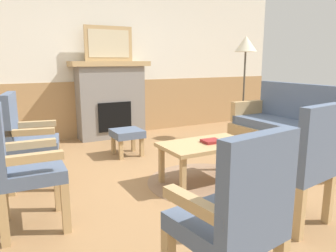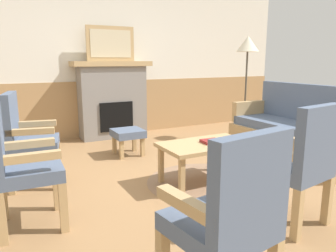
# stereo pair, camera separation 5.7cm
# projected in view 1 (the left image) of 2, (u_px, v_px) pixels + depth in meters

# --- Properties ---
(ground_plane) EXTENTS (14.00, 14.00, 0.00)m
(ground_plane) POSITION_uv_depth(u_px,v_px,m) (183.00, 181.00, 3.52)
(ground_plane) COLOR #997047
(wall_back) EXTENTS (7.20, 0.14, 2.70)m
(wall_back) POSITION_uv_depth(u_px,v_px,m) (105.00, 59.00, 5.49)
(wall_back) COLOR silver
(wall_back) RESTS_ON ground_plane
(fireplace) EXTENTS (1.30, 0.44, 1.28)m
(fireplace) POSITION_uv_depth(u_px,v_px,m) (111.00, 99.00, 5.41)
(fireplace) COLOR gray
(fireplace) RESTS_ON ground_plane
(framed_picture) EXTENTS (0.80, 0.04, 0.56)m
(framed_picture) POSITION_uv_depth(u_px,v_px,m) (109.00, 44.00, 5.22)
(framed_picture) COLOR tan
(framed_picture) RESTS_ON fireplace
(couch) EXTENTS (0.70, 1.80, 0.98)m
(couch) POSITION_uv_depth(u_px,v_px,m) (294.00, 129.00, 4.29)
(couch) COLOR tan
(couch) RESTS_ON ground_plane
(coffee_table) EXTENTS (0.96, 0.56, 0.44)m
(coffee_table) POSITION_uv_depth(u_px,v_px,m) (206.00, 148.00, 3.41)
(coffee_table) COLOR tan
(coffee_table) RESTS_ON ground_plane
(round_rug) EXTENTS (1.26, 1.26, 0.01)m
(round_rug) POSITION_uv_depth(u_px,v_px,m) (205.00, 182.00, 3.49)
(round_rug) COLOR #896B51
(round_rug) RESTS_ON ground_plane
(book_on_table) EXTENTS (0.20, 0.18, 0.03)m
(book_on_table) POSITION_uv_depth(u_px,v_px,m) (211.00, 141.00, 3.40)
(book_on_table) COLOR maroon
(book_on_table) RESTS_ON coffee_table
(footstool) EXTENTS (0.40, 0.40, 0.36)m
(footstool) POSITION_uv_depth(u_px,v_px,m) (127.00, 135.00, 4.42)
(footstool) COLOR tan
(footstool) RESTS_ON ground_plane
(armchair_near_fireplace) EXTENTS (0.50, 0.50, 0.98)m
(armchair_near_fireplace) POSITION_uv_depth(u_px,v_px,m) (20.00, 162.00, 2.42)
(armchair_near_fireplace) COLOR tan
(armchair_near_fireplace) RESTS_ON ground_plane
(armchair_by_window_left) EXTENTS (0.57, 0.57, 0.98)m
(armchair_by_window_left) POSITION_uv_depth(u_px,v_px,m) (26.00, 136.00, 3.27)
(armchair_by_window_left) COLOR tan
(armchair_by_window_left) RESTS_ON ground_plane
(armchair_front_left) EXTENTS (0.55, 0.55, 0.98)m
(armchair_front_left) POSITION_uv_depth(u_px,v_px,m) (302.00, 160.00, 2.50)
(armchair_front_left) COLOR tan
(armchair_front_left) RESTS_ON ground_plane
(armchair_front_center) EXTENTS (0.54, 0.54, 0.98)m
(armchair_front_center) POSITION_uv_depth(u_px,v_px,m) (236.00, 214.00, 1.61)
(armchair_front_center) COLOR tan
(armchair_front_center) RESTS_ON ground_plane
(floor_lamp_by_couch) EXTENTS (0.36, 0.36, 1.68)m
(floor_lamp_by_couch) POSITION_uv_depth(u_px,v_px,m) (246.00, 50.00, 5.19)
(floor_lamp_by_couch) COLOR #332D28
(floor_lamp_by_couch) RESTS_ON ground_plane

